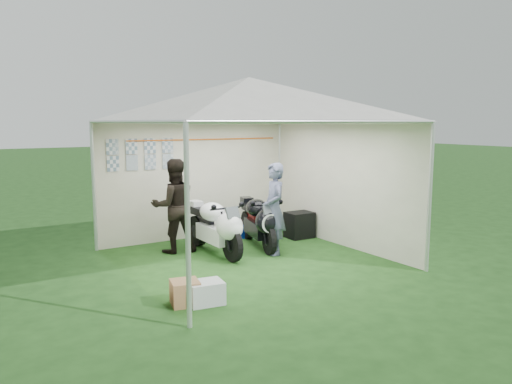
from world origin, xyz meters
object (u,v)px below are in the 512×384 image
Objects in this scene: motorcycle_black at (259,220)px; person_blue_jacket at (274,209)px; motorcycle_white at (216,225)px; equipment_box at (299,225)px; canopy_tent at (248,104)px; person_dark_jacket at (174,206)px; crate_0 at (206,293)px; paddock_stand at (247,231)px; crate_1 at (185,293)px.

person_blue_jacket is (-0.03, -0.52, 0.30)m from motorcycle_black.
person_blue_jacket reaches higher than motorcycle_white.
equipment_box is (1.09, 0.23, -0.25)m from motorcycle_black.
canopy_tent reaches higher than person_dark_jacket.
person_blue_jacket reaches higher than crate_0.
crate_1 is (-2.56, -2.75, 0.02)m from paddock_stand.
crate_0 is (-2.12, -2.06, -0.36)m from motorcycle_black.
canopy_tent is 3.02× the size of motorcycle_white.
person_dark_jacket is 1.76m from person_blue_jacket.
crate_0 is 1.26× the size of crate_1.
motorcycle_black is 1.09× the size of person_dark_jacket.
person_dark_jacket is 4.80× the size of crate_1.
crate_1 is at bearing -142.33° from canopy_tent.
canopy_tent reaches higher than motorcycle_black.
motorcycle_black is at bearing -167.91° from equipment_box.
person_dark_jacket is at bearing 173.39° from equipment_box.
crate_0 is 0.26m from crate_1.
crate_0 is at bearing -25.26° from crate_1.
equipment_box is 4.08m from crate_1.
person_blue_jacket reaches higher than motorcycle_black.
person_blue_jacket reaches higher than equipment_box.
motorcycle_black is 0.60m from person_blue_jacket.
motorcycle_white reaches higher than crate_1.
canopy_tent reaches higher than paddock_stand.
motorcycle_black is at bearing 44.51° from canopy_tent.
motorcycle_white is at bearing -164.62° from motorcycle_black.
motorcycle_white is 1.04m from person_blue_jacket.
motorcycle_white is at bearing 59.07° from crate_0.
person_dark_jacket is 3.22× the size of equipment_box.
equipment_box is at bearing 26.54° from motorcycle_black.
person_dark_jacket reaches higher than paddock_stand.
person_dark_jacket is (-1.45, 0.53, 0.33)m from motorcycle_black.
paddock_stand is 1.82m from person_dark_jacket.
person_dark_jacket reaches higher than motorcycle_black.
canopy_tent is at bearing 37.67° from crate_1.
paddock_stand is at bearing 147.06° from equipment_box.
canopy_tent is 3.14× the size of motorcycle_black.
motorcycle_white is 2.02m from equipment_box.
equipment_box is 1.19× the size of crate_0.
person_dark_jacket is at bearing 135.18° from motorcycle_white.
canopy_tent is 3.21m from crate_0.
crate_0 is (-0.67, -2.59, -0.69)m from person_dark_jacket.
crate_0 is (-2.33, -2.87, 0.01)m from paddock_stand.
paddock_stand is 1.03× the size of crate_1.
crate_1 is (-0.91, -2.48, -0.68)m from person_dark_jacket.
person_blue_jacket is at bearing -78.82° from motorcycle_black.
motorcycle_black is at bearing -169.03° from person_blue_jacket.
paddock_stand is at bearing 50.92° from crate_0.
crate_1 is at bearing -44.18° from person_blue_jacket.
motorcycle_white is 5.28× the size of paddock_stand.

